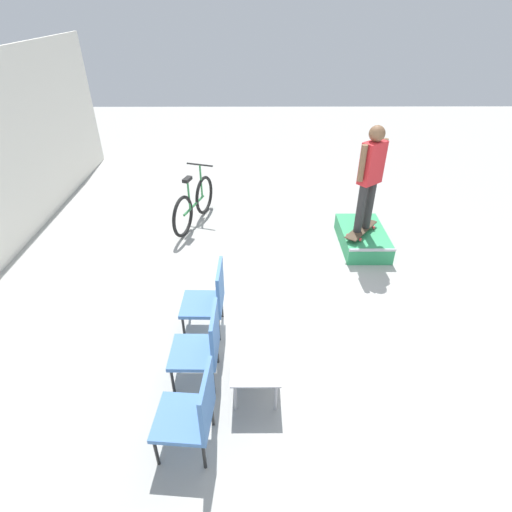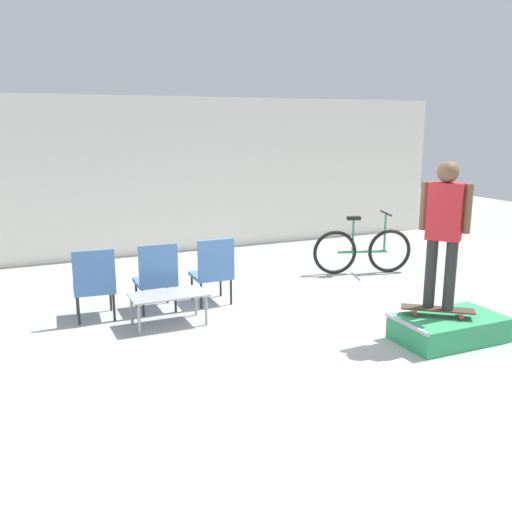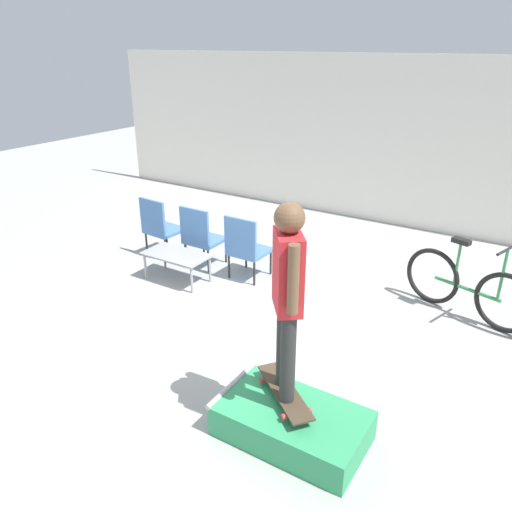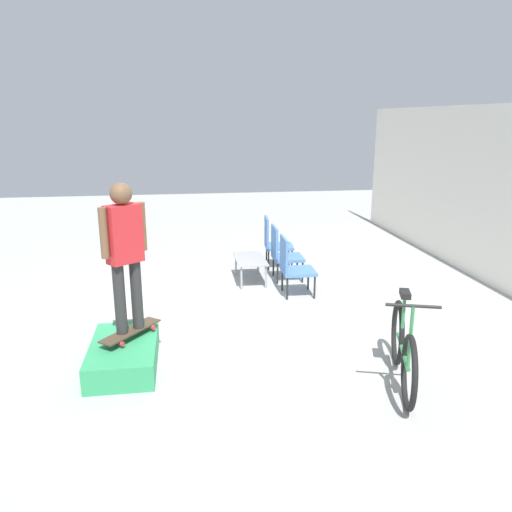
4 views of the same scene
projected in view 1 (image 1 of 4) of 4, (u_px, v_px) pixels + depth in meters
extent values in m
plane|color=#A8A8A3|center=(311.00, 303.00, 5.67)|extent=(24.00, 24.00, 0.00)
cube|color=#339E60|center=(362.00, 238.00, 6.92)|extent=(1.27, 0.74, 0.29)
cylinder|color=#B7B7BC|center=(373.00, 250.00, 6.31)|extent=(0.05, 0.74, 0.05)
cube|color=#473828|center=(361.00, 229.00, 6.68)|extent=(0.78, 0.67, 0.02)
cylinder|color=red|center=(361.00, 224.00, 6.93)|extent=(0.06, 0.06, 0.05)
cylinder|color=red|center=(374.00, 227.00, 6.81)|extent=(0.06, 0.06, 0.05)
cylinder|color=red|center=(348.00, 235.00, 6.59)|extent=(0.06, 0.06, 0.05)
cylinder|color=red|center=(360.00, 240.00, 6.47)|extent=(0.06, 0.06, 0.05)
cylinder|color=#2D2D2D|center=(361.00, 209.00, 6.40)|extent=(0.13, 0.13, 0.82)
cylinder|color=#2D2D2D|center=(369.00, 205.00, 6.51)|extent=(0.13, 0.13, 0.82)
cube|color=red|center=(372.00, 163.00, 6.05)|extent=(0.39, 0.42, 0.65)
cylinder|color=brown|center=(362.00, 163.00, 5.90)|extent=(0.09, 0.09, 0.55)
cylinder|color=brown|center=(383.00, 157.00, 6.15)|extent=(0.09, 0.09, 0.55)
sphere|color=brown|center=(377.00, 134.00, 5.81)|extent=(0.24, 0.24, 0.24)
cube|color=#9E9EA3|center=(255.00, 352.00, 4.36)|extent=(0.96, 0.51, 0.02)
cylinder|color=#9E9EA3|center=(276.00, 397.00, 4.11)|extent=(0.04, 0.04, 0.39)
cylinder|color=#9E9EA3|center=(272.00, 337.00, 4.83)|extent=(0.04, 0.04, 0.39)
cylinder|color=#9E9EA3|center=(236.00, 397.00, 4.11)|extent=(0.04, 0.04, 0.39)
cylinder|color=#9E9EA3|center=(238.00, 337.00, 4.83)|extent=(0.04, 0.04, 0.39)
cylinder|color=black|center=(169.00, 410.00, 3.99)|extent=(0.03, 0.03, 0.37)
cylinder|color=black|center=(156.00, 452.00, 3.62)|extent=(0.03, 0.03, 0.37)
cylinder|color=black|center=(212.00, 413.00, 3.96)|extent=(0.03, 0.03, 0.37)
cylinder|color=black|center=(204.00, 456.00, 3.60)|extent=(0.03, 0.03, 0.37)
cube|color=#4C7AB7|center=(183.00, 418.00, 3.68)|extent=(0.56, 0.56, 0.05)
cube|color=#4C7AB7|center=(207.00, 399.00, 3.50)|extent=(0.52, 0.08, 0.54)
cylinder|color=black|center=(180.00, 351.00, 4.66)|extent=(0.03, 0.03, 0.37)
cylinder|color=black|center=(173.00, 381.00, 4.29)|extent=(0.03, 0.03, 0.37)
cylinder|color=black|center=(217.00, 351.00, 4.65)|extent=(0.03, 0.03, 0.37)
cylinder|color=black|center=(213.00, 382.00, 4.29)|extent=(0.03, 0.03, 0.37)
cube|color=#4C7AB7|center=(194.00, 352.00, 4.36)|extent=(0.53, 0.53, 0.05)
cube|color=#4C7AB7|center=(215.00, 333.00, 4.19)|extent=(0.52, 0.05, 0.54)
cylinder|color=black|center=(189.00, 306.00, 5.34)|extent=(0.03, 0.03, 0.37)
cylinder|color=black|center=(184.00, 329.00, 4.97)|extent=(0.03, 0.03, 0.37)
cylinder|color=black|center=(222.00, 306.00, 5.33)|extent=(0.03, 0.03, 0.37)
cylinder|color=black|center=(219.00, 329.00, 4.96)|extent=(0.03, 0.03, 0.37)
cube|color=#4C7AB7|center=(202.00, 304.00, 5.04)|extent=(0.53, 0.53, 0.05)
cube|color=#4C7AB7|center=(220.00, 286.00, 4.87)|extent=(0.52, 0.05, 0.54)
torus|color=black|center=(204.00, 195.00, 7.85)|extent=(0.73, 0.28, 0.75)
torus|color=black|center=(183.00, 217.00, 7.08)|extent=(0.73, 0.28, 0.75)
cylinder|color=#338447|center=(194.00, 205.00, 7.47)|extent=(0.83, 0.30, 0.04)
cylinder|color=#338447|center=(189.00, 195.00, 7.18)|extent=(0.04, 0.04, 0.55)
cube|color=black|center=(187.00, 179.00, 7.01)|extent=(0.24, 0.16, 0.06)
cylinder|color=#338447|center=(201.00, 181.00, 7.59)|extent=(0.04, 0.04, 0.65)
cylinder|color=black|center=(200.00, 165.00, 7.41)|extent=(0.19, 0.51, 0.03)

